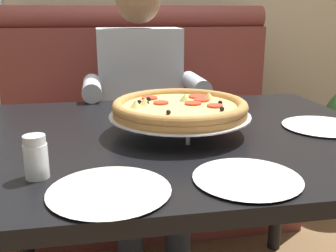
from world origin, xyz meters
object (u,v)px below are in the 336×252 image
(plate_near_right, at_px, (109,188))
(plate_far_side, at_px, (323,124))
(booth_bench, at_px, (143,141))
(pizza, at_px, (180,108))
(dining_table, at_px, (178,158))
(diner_main, at_px, (142,96))
(shaker_oregano, at_px, (36,160))
(plate_near_left, at_px, (247,176))

(plate_near_right, relative_size, plate_far_side, 1.01)
(plate_far_side, bearing_deg, booth_bench, 115.23)
(pizza, bearing_deg, dining_table, -174.67)
(booth_bench, distance_m, diner_main, 0.41)
(shaker_oregano, relative_size, plate_near_left, 0.41)
(plate_far_side, bearing_deg, dining_table, 176.77)
(dining_table, xyz_separation_m, diner_main, (-0.03, 0.70, 0.05))
(diner_main, relative_size, pizza, 3.00)
(booth_bench, distance_m, plate_near_right, 1.40)
(dining_table, xyz_separation_m, plate_near_left, (0.08, -0.37, 0.09))
(plate_near_left, distance_m, plate_near_right, 0.30)
(plate_near_right, bearing_deg, plate_far_side, 27.14)
(plate_far_side, bearing_deg, shaker_oregano, -163.73)
(dining_table, height_order, plate_near_left, plate_near_left)
(dining_table, distance_m, plate_far_side, 0.48)
(diner_main, distance_m, plate_near_right, 1.09)
(booth_bench, distance_m, pizza, 1.05)
(diner_main, xyz_separation_m, pizza, (0.03, -0.70, 0.11))
(diner_main, distance_m, shaker_oregano, 1.03)
(pizza, bearing_deg, booth_bench, 90.33)
(shaker_oregano, bearing_deg, dining_table, 35.93)
(shaker_oregano, bearing_deg, booth_bench, 73.10)
(pizza, xyz_separation_m, plate_near_right, (-0.23, -0.38, -0.07))
(plate_far_side, bearing_deg, pizza, 176.67)
(plate_far_side, bearing_deg, plate_near_right, -152.86)
(plate_far_side, bearing_deg, plate_near_left, -138.48)
(diner_main, bearing_deg, plate_near_left, -84.23)
(booth_bench, xyz_separation_m, plate_far_side, (0.47, -0.99, 0.35))
(diner_main, relative_size, plate_near_right, 5.01)
(booth_bench, bearing_deg, plate_near_left, -86.61)
(booth_bench, height_order, diner_main, diner_main)
(pizza, xyz_separation_m, plate_near_left, (0.07, -0.37, -0.07))
(diner_main, xyz_separation_m, plate_far_side, (0.49, -0.72, 0.04))
(diner_main, height_order, shaker_oregano, diner_main)
(diner_main, bearing_deg, dining_table, -87.63)
(pizza, height_order, shaker_oregano, pizza)
(shaker_oregano, xyz_separation_m, plate_far_side, (0.84, 0.25, -0.03))
(booth_bench, xyz_separation_m, diner_main, (-0.03, -0.27, 0.31))
(diner_main, bearing_deg, plate_near_right, -100.12)
(plate_near_right, bearing_deg, diner_main, 79.88)
(shaker_oregano, bearing_deg, plate_near_right, -34.59)
(booth_bench, xyz_separation_m, shaker_oregano, (-0.38, -1.23, 0.38))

